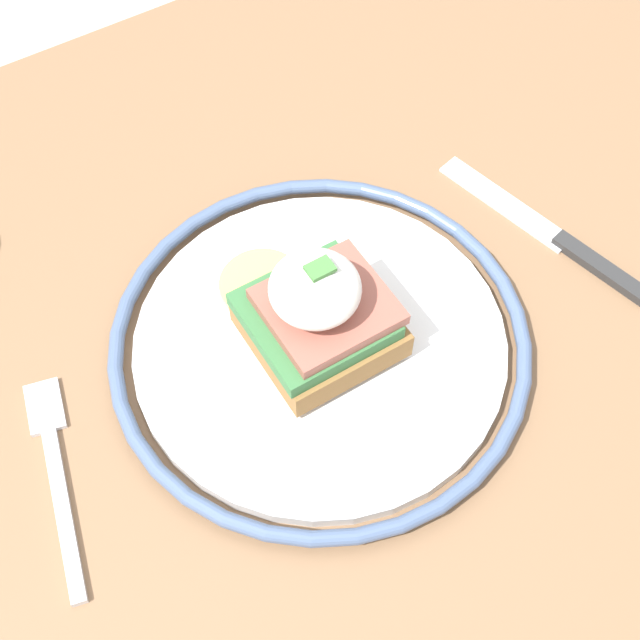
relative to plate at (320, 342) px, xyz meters
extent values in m
plane|color=#B2ADA3|center=(-0.01, 0.02, -0.75)|extent=(6.00, 6.00, 0.00)
cube|color=#846042|center=(-0.01, 0.02, -0.02)|extent=(1.11, 0.70, 0.03)
cylinder|color=#846042|center=(0.48, 0.31, -0.39)|extent=(0.06, 0.06, 0.71)
cylinder|color=white|center=(0.00, 0.00, 0.00)|extent=(0.24, 0.24, 0.01)
torus|color=slate|center=(0.00, 0.00, 0.00)|extent=(0.27, 0.27, 0.01)
cube|color=olive|center=(0.00, 0.00, 0.02)|extent=(0.09, 0.08, 0.02)
cube|color=#38703D|center=(0.00, 0.00, 0.03)|extent=(0.08, 0.08, 0.01)
cube|color=#9E5647|center=(0.00, 0.00, 0.04)|extent=(0.08, 0.07, 0.01)
ellipsoid|color=white|center=(0.00, 0.00, 0.06)|extent=(0.06, 0.06, 0.03)
cylinder|color=#EAD166|center=(-0.01, 0.06, 0.01)|extent=(0.06, 0.06, 0.00)
cube|color=#47843D|center=(0.00, 0.00, 0.08)|extent=(0.02, 0.01, 0.00)
cube|color=silver|center=(-0.19, -0.02, -0.01)|extent=(0.03, 0.11, 0.00)
cube|color=silver|center=(-0.17, 0.05, -0.01)|extent=(0.03, 0.04, 0.00)
cube|color=#2D2D2D|center=(0.20, -0.05, 0.00)|extent=(0.03, 0.08, 0.01)
cube|color=silver|center=(0.18, 0.03, -0.01)|extent=(0.04, 0.11, 0.00)
camera|label=1|loc=(-0.16, -0.25, 0.50)|focal=50.00mm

